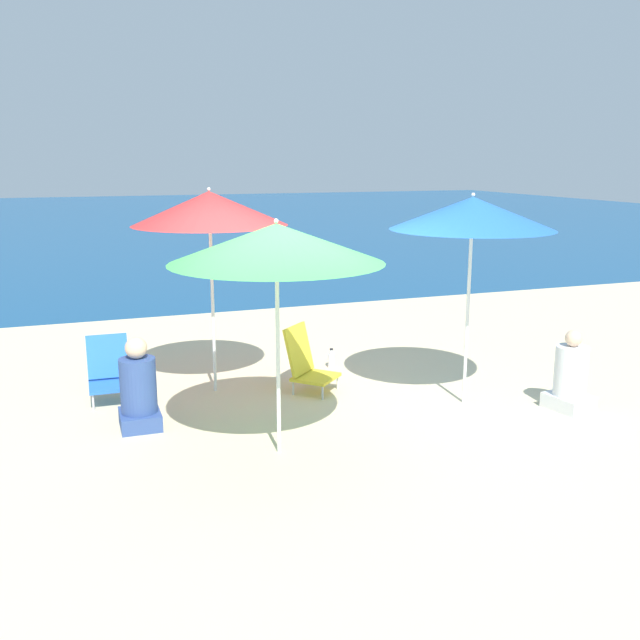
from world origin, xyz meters
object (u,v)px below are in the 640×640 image
(person_seated_far, at_px, (139,391))
(water_bottle, at_px, (331,360))
(beach_umbrella_blue, at_px, (472,213))
(beach_chair_yellow, at_px, (306,362))
(person_seated_near, at_px, (570,378))
(beach_umbrella_green, at_px, (276,244))
(beach_umbrella_red, at_px, (209,208))
(beach_chair_blue, at_px, (109,371))

(person_seated_far, distance_m, water_bottle, 2.84)
(beach_umbrella_blue, relative_size, beach_chair_yellow, 3.00)
(beach_umbrella_blue, xyz_separation_m, person_seated_near, (0.94, -0.57, -1.71))
(person_seated_near, height_order, water_bottle, person_seated_near)
(beach_umbrella_green, height_order, beach_umbrella_red, beach_umbrella_red)
(beach_umbrella_blue, bearing_deg, beach_umbrella_red, 151.97)
(person_seated_far, bearing_deg, water_bottle, 27.39)
(beach_umbrella_blue, bearing_deg, water_bottle, 117.31)
(beach_umbrella_green, relative_size, person_seated_far, 2.29)
(beach_umbrella_green, bearing_deg, person_seated_far, 136.54)
(beach_umbrella_green, relative_size, beach_umbrella_red, 0.92)
(person_seated_near, distance_m, water_bottle, 2.95)
(beach_umbrella_red, distance_m, person_seated_near, 4.27)
(person_seated_near, relative_size, water_bottle, 3.45)
(beach_umbrella_blue, bearing_deg, person_seated_far, 172.42)
(beach_umbrella_green, bearing_deg, beach_umbrella_blue, 14.92)
(beach_chair_blue, distance_m, water_bottle, 2.77)
(beach_umbrella_red, distance_m, person_seated_far, 2.13)
(beach_umbrella_blue, height_order, water_bottle, beach_umbrella_blue)
(beach_umbrella_green, xyz_separation_m, beach_umbrella_red, (-0.19, 1.93, 0.18))
(beach_umbrella_blue, bearing_deg, beach_chair_yellow, 146.84)
(beach_umbrella_blue, xyz_separation_m, beach_chair_blue, (-3.64, 1.43, -1.73))
(water_bottle, bearing_deg, person_seated_far, -153.09)
(person_seated_far, bearing_deg, beach_umbrella_green, -42.97)
(beach_umbrella_green, distance_m, beach_chair_blue, 2.91)
(person_seated_near, bearing_deg, beach_chair_yellow, 135.80)
(beach_umbrella_green, bearing_deg, beach_umbrella_red, 95.56)
(beach_umbrella_red, distance_m, beach_chair_yellow, 2.03)
(beach_umbrella_green, distance_m, water_bottle, 3.27)
(person_seated_far, bearing_deg, beach_umbrella_red, 43.25)
(beach_umbrella_blue, distance_m, water_bottle, 2.76)
(beach_umbrella_blue, relative_size, person_seated_near, 2.61)
(beach_umbrella_blue, height_order, beach_chair_blue, beach_umbrella_blue)
(beach_umbrella_blue, distance_m, person_seated_far, 3.83)
(beach_umbrella_green, xyz_separation_m, beach_chair_blue, (-1.35, 2.04, -1.58))
(beach_chair_blue, xyz_separation_m, water_bottle, (2.74, 0.31, -0.23))
(beach_umbrella_blue, relative_size, person_seated_far, 2.45)
(person_seated_far, bearing_deg, beach_chair_yellow, 15.59)
(beach_chair_blue, bearing_deg, beach_umbrella_blue, -20.14)
(beach_umbrella_green, height_order, person_seated_near, beach_umbrella_green)
(beach_umbrella_green, distance_m, beach_chair_yellow, 2.36)
(beach_umbrella_red, xyz_separation_m, beach_chair_yellow, (0.99, -0.35, -1.74))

